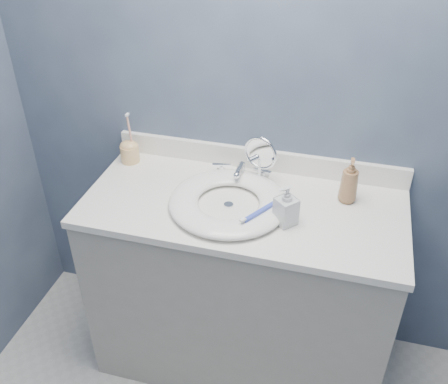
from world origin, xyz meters
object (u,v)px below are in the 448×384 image
(toothbrush_holder, at_px, (130,151))
(makeup_mirror, at_px, (260,158))
(soap_bottle_clear, at_px, (286,205))
(soap_bottle_amber, at_px, (350,181))

(toothbrush_holder, bearing_deg, makeup_mirror, -2.24)
(makeup_mirror, bearing_deg, toothbrush_holder, -165.63)
(soap_bottle_clear, distance_m, toothbrush_holder, 0.76)
(makeup_mirror, height_order, soap_bottle_clear, makeup_mirror)
(toothbrush_holder, bearing_deg, soap_bottle_clear, -19.50)
(soap_bottle_amber, bearing_deg, toothbrush_holder, 174.56)
(makeup_mirror, xyz_separation_m, soap_bottle_clear, (0.14, -0.23, -0.04))
(soap_bottle_clear, bearing_deg, toothbrush_holder, -157.19)
(makeup_mirror, relative_size, soap_bottle_clear, 1.35)
(soap_bottle_amber, height_order, toothbrush_holder, toothbrush_holder)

